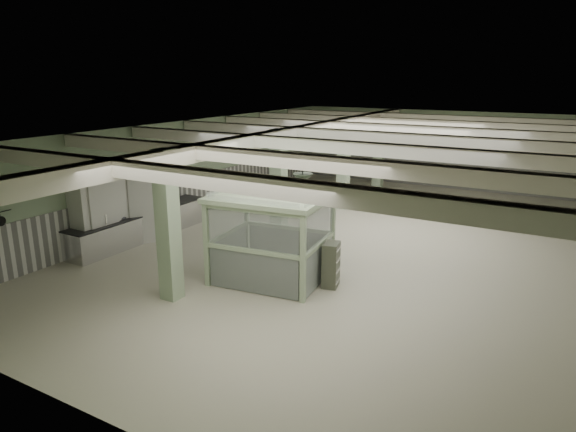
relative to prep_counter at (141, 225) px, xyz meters
The scene contains 31 objects.
floor 7.21m from the prep_counter, 24.63° to the left, with size 20.00×20.00×0.00m, color beige.
ceiling 7.85m from the prep_counter, 24.63° to the left, with size 14.00×20.00×0.02m, color beige.
wall_back 14.61m from the prep_counter, 63.29° to the left, with size 14.00×0.02×3.60m, color #96AE8B.
wall_front 9.67m from the prep_counter, 46.95° to the right, with size 14.00×0.02×3.60m, color #96AE8B.
wall_left 3.32m from the prep_counter, 98.72° to the left, with size 0.02×20.00×3.60m, color #96AE8B.
wainscot_left 3.04m from the prep_counter, 98.25° to the left, with size 0.05×19.90×1.50m, color silver.
wainscot_back 14.53m from the prep_counter, 63.25° to the left, with size 13.90×0.05×1.50m, color silver.
girder 5.82m from the prep_counter, 36.59° to the left, with size 0.45×19.90×0.40m, color white.
beam_a 8.47m from the prep_counter, 34.54° to the right, with size 13.90×0.35×0.32m, color white.
beam_b 7.45m from the prep_counter, 17.01° to the right, with size 13.90×0.35×0.32m, color white.
beam_c 7.20m from the prep_counter, ahead, with size 13.90×0.35×0.32m, color white.
beam_d 7.78m from the prep_counter, 24.63° to the left, with size 13.90×0.35×0.32m, color white.
beam_e 9.04m from the prep_counter, 40.06° to the left, with size 13.90×0.35×0.32m, color white.
beam_f 10.75m from the prep_counter, 50.73° to the left, with size 13.90×0.35×0.32m, color white.
beam_g 12.72m from the prep_counter, 58.08° to the left, with size 13.90×0.35×0.32m, color white.
column_a 5.21m from the prep_counter, 36.61° to the right, with size 0.42×0.42×3.60m, color #9FB995.
column_b 4.70m from the prep_counter, 26.33° to the left, with size 0.42×0.42×3.60m, color #9FB995.
column_c 8.19m from the prep_counter, 60.01° to the left, with size 0.42×0.42×3.60m, color #9FB995.
column_d 11.79m from the prep_counter, 69.83° to the left, with size 0.42×0.42×3.60m, color #9FB995.
pendant_front 7.76m from the prep_counter, 15.87° to the right, with size 0.44×0.44×0.22m, color #2A3729.
pendant_mid 8.28m from the prep_counter, 26.43° to the left, with size 0.44×0.44×0.22m, color #2A3729.
pendant_back 11.34m from the prep_counter, 50.36° to the left, with size 0.44×0.44×0.22m, color #2A3729.
prep_counter is the anchor object (origin of this frame).
pitcher_near 1.54m from the prep_counter, 83.19° to the right, with size 0.20×0.23×0.29m, color silver, non-canonical shape.
pitcher_far 0.79m from the prep_counter, 73.73° to the right, with size 0.22×0.25×0.32m, color silver, non-canonical shape.
veg_colander 1.03m from the prep_counter, 86.28° to the right, with size 0.39×0.39×0.18m, color #424248, non-canonical shape.
orange_bowl 0.78m from the prep_counter, 74.79° to the left, with size 0.27×0.27×0.10m, color #B2B2B7.
skillet_far 4.51m from the prep_counter, 94.48° to the right, with size 0.26×0.26×0.03m, color black.
walkin_cooler 1.26m from the prep_counter, 94.83° to the right, with size 1.10×2.67×2.45m.
guard_booth 5.63m from the prep_counter, ahead, with size 3.11×2.73×2.39m.
filing_cabinet 7.05m from the prep_counter, ahead, with size 0.37×0.53×1.15m, color #545849.
Camera 1 is at (5.60, -14.50, 5.19)m, focal length 32.00 mm.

